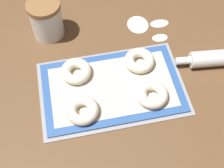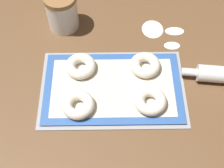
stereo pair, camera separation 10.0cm
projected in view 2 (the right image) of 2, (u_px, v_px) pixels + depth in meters
The scene contains 11 objects.
ground_plane at pixel (109, 92), 1.00m from camera, with size 2.80×2.80×0.00m, color brown.
baking_tray at pixel (112, 88), 1.00m from camera, with size 0.46×0.29×0.01m.
baking_mat at pixel (112, 87), 1.00m from camera, with size 0.44×0.27×0.00m.
bagel_front_left at pixel (77, 105), 0.94m from camera, with size 0.10×0.10×0.03m.
bagel_front_right at pixel (150, 101), 0.95m from camera, with size 0.10×0.10×0.03m.
bagel_back_left at pixel (80, 66), 1.02m from camera, with size 0.10×0.10×0.03m.
bagel_back_right at pixel (144, 65), 1.02m from camera, with size 0.10×0.10×0.03m.
flour_canister at pixel (61, 11), 1.10m from camera, with size 0.11×0.11×0.14m.
flour_patch_near at pixel (174, 31), 1.14m from camera, with size 0.07×0.04×0.00m.
flour_patch_far at pixel (152, 29), 1.14m from camera, with size 0.08×0.09×0.00m.
flour_patch_side at pixel (171, 45), 1.10m from camera, with size 0.06×0.03×0.00m.
Camera 2 is at (0.00, -0.52, 0.86)m, focal length 50.00 mm.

